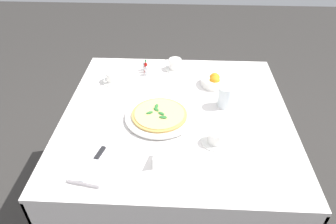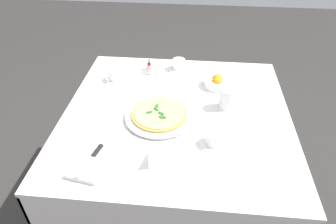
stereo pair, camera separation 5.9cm
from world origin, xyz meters
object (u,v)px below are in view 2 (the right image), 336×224
at_px(pizza_plate, 159,116).
at_px(hot_sauce_bottle, 149,67).
at_px(salt_shaker, 150,70).
at_px(pepper_shaker, 148,66).
at_px(coffee_cup_left_edge, 214,139).
at_px(citrus_bowl, 217,82).
at_px(pizza, 159,114).
at_px(napkin_folded, 92,161).
at_px(dinner_knife, 91,159).
at_px(coffee_cup_right_edge, 115,76).
at_px(menu_card, 153,156).
at_px(coffee_cup_far_right, 179,65).
at_px(water_glass_center_back, 226,99).

relative_size(pizza_plate, hot_sauce_bottle, 4.03).
height_order(salt_shaker, pepper_shaker, same).
xyz_separation_m(coffee_cup_left_edge, citrus_bowl, (-0.48, 0.03, -0.00)).
relative_size(pizza, napkin_folded, 1.13).
bearing_deg(dinner_knife, coffee_cup_right_edge, -160.88).
height_order(coffee_cup_right_edge, menu_card, menu_card).
xyz_separation_m(pizza_plate, coffee_cup_far_right, (-0.50, 0.06, 0.02)).
bearing_deg(menu_card, napkin_folded, 110.36).
bearing_deg(pizza_plate, pizza, -100.29).
distance_m(napkin_folded, dinner_knife, 0.01).
xyz_separation_m(coffee_cup_left_edge, dinner_knife, (0.17, -0.51, -0.00)).
bearing_deg(pizza, citrus_bowl, 138.09).
bearing_deg(citrus_bowl, coffee_cup_right_edge, -91.29).
distance_m(citrus_bowl, pepper_shaker, 0.44).
distance_m(coffee_cup_right_edge, menu_card, 0.70).
height_order(coffee_cup_right_edge, water_glass_center_back, water_glass_center_back).
distance_m(pizza, coffee_cup_right_edge, 0.45).
relative_size(pizza_plate, menu_card, 3.78).
bearing_deg(pepper_shaker, coffee_cup_right_edge, -51.20).
xyz_separation_m(pizza, citrus_bowl, (-0.32, 0.29, 0.00)).
relative_size(coffee_cup_right_edge, napkin_folded, 0.54).
bearing_deg(dinner_knife, salt_shaker, -176.21).
distance_m(pizza_plate, water_glass_center_back, 0.35).
xyz_separation_m(pizza, hot_sauce_bottle, (-0.45, -0.11, 0.01)).
bearing_deg(water_glass_center_back, pizza_plate, -69.29).
bearing_deg(coffee_cup_right_edge, salt_shaker, 113.42).
height_order(pizza, pepper_shaker, pepper_shaker).
relative_size(napkin_folded, pepper_shaker, 4.26).
xyz_separation_m(citrus_bowl, hot_sauce_bottle, (-0.13, -0.40, 0.01)).
xyz_separation_m(water_glass_center_back, napkin_folded, (0.45, -0.57, -0.04)).
bearing_deg(pizza, water_glass_center_back, 110.70).
height_order(pizza, coffee_cup_left_edge, coffee_cup_left_edge).
height_order(pizza_plate, pizza, pizza).
bearing_deg(pepper_shaker, water_glass_center_back, 52.01).
height_order(water_glass_center_back, menu_card, water_glass_center_back).
relative_size(dinner_knife, salt_shaker, 3.44).
bearing_deg(coffee_cup_far_right, coffee_cup_left_edge, 17.27).
height_order(pizza_plate, salt_shaker, salt_shaker).
bearing_deg(pepper_shaker, coffee_cup_left_edge, 31.37).
bearing_deg(dinner_knife, coffee_cup_left_edge, 122.57).
height_order(citrus_bowl, salt_shaker, citrus_bowl).
distance_m(dinner_knife, citrus_bowl, 0.84).
distance_m(pizza_plate, pizza, 0.01).
bearing_deg(napkin_folded, coffee_cup_right_edge, -164.81).
bearing_deg(coffee_cup_left_edge, dinner_knife, -71.71).
bearing_deg(pizza, coffee_cup_right_edge, -138.44).
xyz_separation_m(coffee_cup_right_edge, menu_card, (0.63, 0.31, 0.00)).
distance_m(hot_sauce_bottle, salt_shaker, 0.03).
bearing_deg(salt_shaker, dinner_knife, -10.49).
xyz_separation_m(salt_shaker, pepper_shaker, (-0.06, -0.02, 0.00)).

